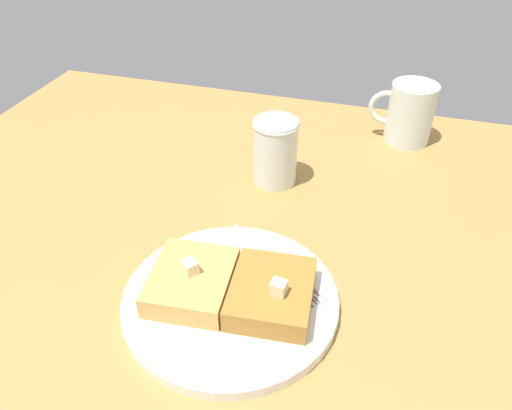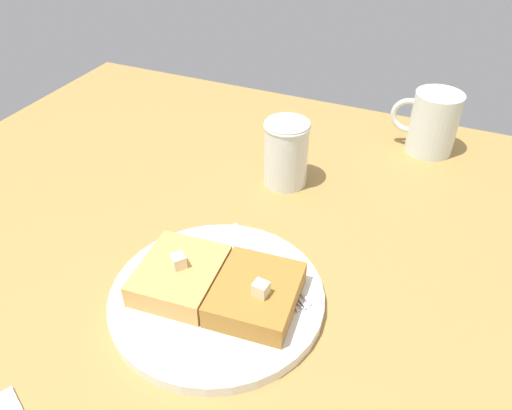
{
  "view_description": "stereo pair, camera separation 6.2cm",
  "coord_description": "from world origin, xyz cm",
  "px_view_note": "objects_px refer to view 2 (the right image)",
  "views": [
    {
      "loc": [
        -17.41,
        37.31,
        44.48
      ],
      "look_at": [
        -3.46,
        -10.06,
        7.12
      ],
      "focal_mm": 35.0,
      "sensor_mm": 36.0,
      "label": 1
    },
    {
      "loc": [
        -23.22,
        35.19,
        44.48
      ],
      "look_at": [
        -3.46,
        -10.06,
        7.12
      ],
      "focal_mm": 35.0,
      "sensor_mm": 36.0,
      "label": 2
    }
  ],
  "objects_px": {
    "fork": "(270,268)",
    "coffee_mug": "(432,123)",
    "syrup_jar": "(286,155)",
    "plate": "(217,296)"
  },
  "relations": [
    {
      "from": "syrup_jar",
      "to": "coffee_mug",
      "type": "distance_m",
      "value": 0.25
    },
    {
      "from": "syrup_jar",
      "to": "fork",
      "type": "bearing_deg",
      "value": 106.02
    },
    {
      "from": "fork",
      "to": "coffee_mug",
      "type": "bearing_deg",
      "value": -108.43
    },
    {
      "from": "syrup_jar",
      "to": "coffee_mug",
      "type": "relative_size",
      "value": 0.93
    },
    {
      "from": "plate",
      "to": "syrup_jar",
      "type": "relative_size",
      "value": 2.42
    },
    {
      "from": "fork",
      "to": "coffee_mug",
      "type": "xyz_separation_m",
      "value": [
        -0.12,
        -0.37,
        0.03
      ]
    },
    {
      "from": "fork",
      "to": "syrup_jar",
      "type": "relative_size",
      "value": 1.41
    },
    {
      "from": "fork",
      "to": "syrup_jar",
      "type": "bearing_deg",
      "value": -73.98
    },
    {
      "from": "plate",
      "to": "coffee_mug",
      "type": "relative_size",
      "value": 2.24
    },
    {
      "from": "plate",
      "to": "coffee_mug",
      "type": "xyz_separation_m",
      "value": [
        -0.16,
        -0.43,
        0.04
      ]
    }
  ]
}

